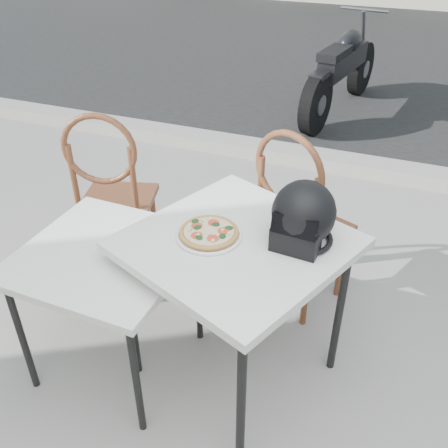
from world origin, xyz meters
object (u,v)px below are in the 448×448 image
(plate, at_px, (209,236))
(cafe_table_side, at_px, (107,263))
(cafe_table_main, at_px, (237,254))
(helmet, at_px, (303,217))
(pizza, at_px, (209,232))
(cafe_chair_side, at_px, (111,187))
(motorcycle, at_px, (342,72))
(cafe_chair_main, at_px, (297,213))

(plate, xyz_separation_m, cafe_table_side, (-0.45, -0.14, -0.17))
(cafe_table_main, bearing_deg, helmet, 19.81)
(plate, relative_size, pizza, 1.29)
(cafe_chair_side, bearing_deg, motorcycle, -118.40)
(pizza, bearing_deg, cafe_table_main, 11.04)
(cafe_table_side, distance_m, motorcycle, 4.04)
(pizza, height_order, cafe_table_side, pizza)
(plate, bearing_deg, cafe_table_side, -162.78)
(cafe_chair_side, xyz_separation_m, motorcycle, (0.76, 3.37, -0.17))
(plate, height_order, helmet, helmet)
(pizza, height_order, cafe_chair_side, cafe_chair_side)
(plate, distance_m, pizza, 0.02)
(cafe_table_main, bearing_deg, pizza, -168.96)
(plate, distance_m, cafe_chair_main, 0.69)
(cafe_chair_main, height_order, cafe_chair_side, cafe_chair_main)
(cafe_table_main, xyz_separation_m, cafe_table_side, (-0.57, -0.16, -0.09))
(pizza, bearing_deg, helmet, 17.10)
(motorcycle, bearing_deg, cafe_chair_side, -93.30)
(plate, xyz_separation_m, motorcycle, (-0.08, 3.88, -0.37))
(cafe_table_main, distance_m, motorcycle, 3.87)
(cafe_table_main, xyz_separation_m, motorcycle, (-0.20, 3.86, -0.29))
(cafe_table_main, bearing_deg, plate, -168.86)
(cafe_table_main, bearing_deg, cafe_chair_main, 78.17)
(helmet, distance_m, cafe_table_side, 0.91)
(cafe_table_side, relative_size, motorcycle, 0.38)
(pizza, relative_size, cafe_chair_main, 0.26)
(helmet, bearing_deg, plate, -158.33)
(cafe_table_main, xyz_separation_m, cafe_chair_main, (0.12, 0.60, -0.11))
(motorcycle, bearing_deg, cafe_chair_main, -74.95)
(cafe_chair_main, xyz_separation_m, cafe_table_side, (-0.70, -0.76, 0.02))
(plate, bearing_deg, pizza, 81.89)
(cafe_chair_side, bearing_deg, cafe_table_main, 137.47)
(cafe_chair_side, bearing_deg, plate, 133.08)
(motorcycle, bearing_deg, pizza, -79.44)
(cafe_table_side, height_order, motorcycle, motorcycle)
(cafe_table_main, distance_m, cafe_table_side, 0.60)
(cafe_table_main, height_order, cafe_chair_main, cafe_chair_main)
(plate, xyz_separation_m, cafe_chair_side, (-0.84, 0.51, -0.20))
(plate, bearing_deg, cafe_table_main, 11.14)
(cafe_table_side, distance_m, cafe_chair_side, 0.76)
(cafe_table_side, bearing_deg, motorcycle, 84.69)
(cafe_table_main, xyz_separation_m, plate, (-0.12, -0.02, 0.08))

